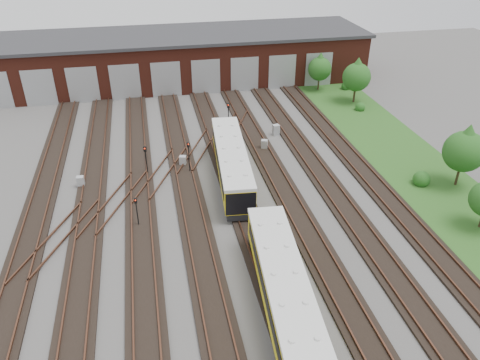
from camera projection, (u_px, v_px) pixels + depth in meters
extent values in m
plane|color=#403D3B|center=(236.00, 272.00, 31.06)|extent=(120.00, 120.00, 0.00)
cube|color=black|center=(12.00, 302.00, 28.54)|extent=(2.40, 70.00, 0.18)
cube|color=#502F20|center=(23.00, 298.00, 28.58)|extent=(0.10, 70.00, 0.15)
cube|color=black|center=(80.00, 293.00, 29.25)|extent=(2.40, 70.00, 0.18)
cube|color=#502F20|center=(67.00, 292.00, 29.04)|extent=(0.10, 70.00, 0.15)
cube|color=#502F20|center=(91.00, 289.00, 29.29)|extent=(0.10, 70.00, 0.15)
cube|color=black|center=(144.00, 283.00, 29.95)|extent=(2.40, 70.00, 0.18)
cube|color=#502F20|center=(133.00, 283.00, 29.74)|extent=(0.10, 70.00, 0.15)
cube|color=#502F20|center=(155.00, 280.00, 30.00)|extent=(0.10, 70.00, 0.15)
cube|color=black|center=(206.00, 275.00, 30.66)|extent=(2.40, 70.00, 0.18)
cube|color=#502F20|center=(195.00, 274.00, 30.45)|extent=(0.10, 70.00, 0.15)
cube|color=#502F20|center=(217.00, 271.00, 30.70)|extent=(0.10, 70.00, 0.15)
cube|color=black|center=(265.00, 266.00, 31.37)|extent=(2.40, 70.00, 0.18)
cube|color=#502F20|center=(255.00, 266.00, 31.15)|extent=(0.10, 70.00, 0.15)
cube|color=#502F20|center=(276.00, 263.00, 31.41)|extent=(0.10, 70.00, 0.15)
cube|color=black|center=(322.00, 258.00, 32.07)|extent=(2.40, 70.00, 0.18)
cube|color=#502F20|center=(312.00, 258.00, 31.86)|extent=(0.10, 70.00, 0.15)
cube|color=#502F20|center=(332.00, 255.00, 32.11)|extent=(0.10, 70.00, 0.15)
cube|color=black|center=(376.00, 251.00, 32.78)|extent=(2.40, 70.00, 0.18)
cube|color=#502F20|center=(366.00, 250.00, 32.57)|extent=(0.10, 70.00, 0.15)
cube|color=#502F20|center=(385.00, 248.00, 32.82)|extent=(0.10, 70.00, 0.15)
cube|color=black|center=(427.00, 243.00, 33.48)|extent=(2.40, 70.00, 0.18)
cube|color=#502F20|center=(419.00, 243.00, 33.27)|extent=(0.10, 70.00, 0.15)
cube|color=#502F20|center=(437.00, 240.00, 33.53)|extent=(0.10, 70.00, 0.15)
cube|color=#502F20|center=(115.00, 201.00, 37.94)|extent=(5.40, 9.62, 0.15)
cube|color=#502F20|center=(162.00, 172.00, 42.02)|extent=(5.40, 9.62, 0.15)
cube|color=#502F20|center=(200.00, 149.00, 46.09)|extent=(5.40, 9.62, 0.15)
cube|color=#502F20|center=(57.00, 237.00, 33.86)|extent=(5.40, 9.62, 0.15)
cube|color=#502F20|center=(232.00, 129.00, 50.17)|extent=(5.40, 9.62, 0.15)
cube|color=#541F15|center=(177.00, 59.00, 63.23)|extent=(50.00, 12.00, 6.00)
cube|color=#2E2D30|center=(176.00, 35.00, 61.62)|extent=(51.00, 12.50, 0.40)
cube|color=gray|center=(39.00, 88.00, 55.56)|extent=(3.60, 0.12, 4.40)
cube|color=gray|center=(83.00, 85.00, 56.44)|extent=(3.60, 0.12, 4.40)
cube|color=gray|center=(125.00, 82.00, 57.33)|extent=(3.60, 0.12, 4.40)
cube|color=gray|center=(166.00, 80.00, 58.21)|extent=(3.60, 0.12, 4.40)
cube|color=gray|center=(206.00, 77.00, 59.09)|extent=(3.60, 0.12, 4.40)
cube|color=gray|center=(245.00, 74.00, 59.97)|extent=(3.60, 0.12, 4.40)
cube|color=gray|center=(282.00, 72.00, 60.86)|extent=(3.60, 0.12, 4.40)
cube|color=gray|center=(318.00, 70.00, 61.74)|extent=(3.60, 0.12, 4.40)
cube|color=#264F1A|center=(417.00, 170.00, 42.82)|extent=(8.00, 55.00, 0.05)
cube|color=black|center=(283.00, 306.00, 27.61)|extent=(3.23, 13.63, 0.54)
cube|color=yellow|center=(284.00, 290.00, 26.96)|extent=(3.50, 13.65, 1.98)
cube|color=silver|center=(285.00, 275.00, 26.39)|extent=(3.59, 13.66, 0.27)
cube|color=black|center=(264.00, 289.00, 26.73)|extent=(1.09, 11.84, 0.76)
cube|color=black|center=(304.00, 285.00, 26.97)|extent=(1.09, 11.84, 0.76)
cube|color=black|center=(232.00, 174.00, 41.08)|extent=(3.23, 13.63, 0.54)
cube|color=yellow|center=(231.00, 161.00, 40.44)|extent=(3.50, 13.65, 1.98)
cube|color=silver|center=(231.00, 150.00, 39.87)|extent=(3.59, 13.66, 0.27)
cube|color=black|center=(218.00, 160.00, 40.21)|extent=(1.09, 11.84, 0.76)
cube|color=black|center=(245.00, 158.00, 40.45)|extent=(1.09, 11.84, 0.76)
cylinder|color=black|center=(147.00, 163.00, 41.59)|extent=(0.10, 0.10, 2.34)
cube|color=black|center=(145.00, 149.00, 40.87)|extent=(0.27, 0.20, 0.48)
sphere|color=red|center=(145.00, 149.00, 40.74)|extent=(0.11, 0.11, 0.11)
cylinder|color=black|center=(137.00, 215.00, 34.90)|extent=(0.09, 0.09, 2.10)
cube|color=black|center=(135.00, 201.00, 34.25)|extent=(0.22, 0.14, 0.43)
sphere|color=red|center=(135.00, 200.00, 34.14)|extent=(0.10, 0.10, 0.10)
cylinder|color=black|center=(228.00, 118.00, 50.28)|extent=(0.10, 0.10, 2.37)
cube|color=black|center=(228.00, 106.00, 49.55)|extent=(0.27, 0.19, 0.50)
sphere|color=red|center=(228.00, 105.00, 49.42)|extent=(0.12, 0.12, 0.12)
cylinder|color=black|center=(189.00, 160.00, 41.89)|extent=(0.09, 0.09, 2.56)
cube|color=black|center=(188.00, 145.00, 41.12)|extent=(0.23, 0.15, 0.45)
sphere|color=red|center=(188.00, 144.00, 41.00)|extent=(0.11, 0.11, 0.11)
cube|color=#A0A3A5|center=(81.00, 182.00, 40.13)|extent=(0.62, 0.53, 1.00)
cube|color=#A0A3A5|center=(183.00, 161.00, 43.38)|extent=(0.70, 0.63, 0.99)
cube|color=#A0A3A5|center=(264.00, 145.00, 46.27)|extent=(0.75, 0.69, 1.01)
cube|color=#A0A3A5|center=(276.00, 130.00, 49.18)|extent=(0.77, 0.68, 1.13)
cylinder|color=#2F2515|center=(318.00, 84.00, 61.00)|extent=(0.21, 0.21, 1.53)
sphere|color=#1E4D16|center=(320.00, 69.00, 59.96)|extent=(2.98, 2.98, 2.98)
cone|color=#1E4D16|center=(320.00, 61.00, 59.42)|extent=(2.56, 2.56, 2.13)
cylinder|color=#2F2515|center=(354.00, 95.00, 57.16)|extent=(0.26, 0.26, 1.73)
sphere|color=#1E4D16|center=(357.00, 77.00, 55.98)|extent=(3.37, 3.37, 3.37)
cone|color=#1E4D16|center=(358.00, 67.00, 55.37)|extent=(2.89, 2.89, 2.41)
cylinder|color=#2F2515|center=(457.00, 176.00, 40.17)|extent=(0.22, 0.22, 1.78)
sphere|color=#1E4D16|center=(464.00, 151.00, 38.96)|extent=(3.47, 3.47, 3.47)
cone|color=#1E4D16|center=(468.00, 138.00, 38.33)|extent=(2.97, 2.97, 2.48)
sphere|color=#1E4D16|center=(422.00, 177.00, 40.34)|extent=(1.46, 1.46, 1.46)
sphere|color=#1E4D16|center=(360.00, 106.00, 55.02)|extent=(1.14, 1.14, 1.14)
sphere|color=#1E4D16|center=(346.00, 85.00, 61.27)|extent=(1.22, 1.22, 1.22)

